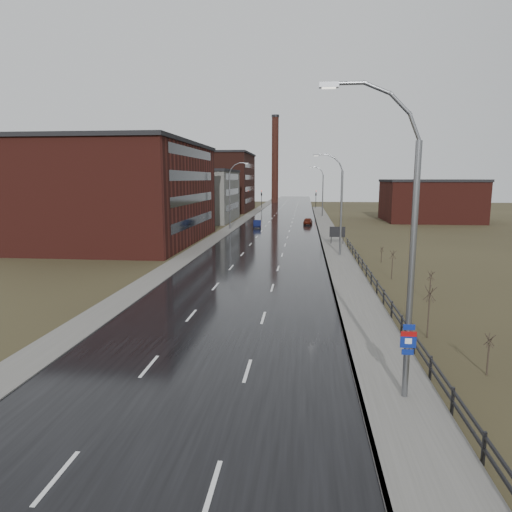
% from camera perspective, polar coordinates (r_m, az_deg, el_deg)
% --- Properties ---
extents(ground, '(320.00, 320.00, 0.00)m').
position_cam_1_polar(ground, '(18.24, -10.34, -18.82)').
color(ground, '#2D2819').
rests_on(ground, ground).
extents(road, '(14.00, 300.00, 0.06)m').
position_cam_1_polar(road, '(75.98, 2.45, 3.13)').
color(road, black).
rests_on(road, ground).
extents(sidewalk_right, '(3.20, 180.00, 0.18)m').
position_cam_1_polar(sidewalk_right, '(51.21, 10.30, -0.13)').
color(sidewalk_right, '#595651').
rests_on(sidewalk_right, ground).
extents(curb_right, '(0.16, 180.00, 0.18)m').
position_cam_1_polar(curb_right, '(51.11, 8.60, -0.10)').
color(curb_right, slate).
rests_on(curb_right, ground).
extents(sidewalk_left, '(2.40, 260.00, 0.12)m').
position_cam_1_polar(sidewalk_left, '(76.92, -3.67, 3.22)').
color(sidewalk_left, '#595651').
rests_on(sidewalk_left, ground).
extents(warehouse_near, '(22.44, 28.56, 13.50)m').
position_cam_1_polar(warehouse_near, '(65.63, -17.18, 7.58)').
color(warehouse_near, '#471914').
rests_on(warehouse_near, ground).
extents(warehouse_mid, '(16.32, 20.40, 10.50)m').
position_cam_1_polar(warehouse_mid, '(96.13, -7.69, 7.54)').
color(warehouse_mid, slate).
rests_on(warehouse_mid, ground).
extents(warehouse_far, '(26.52, 24.48, 15.50)m').
position_cam_1_polar(warehouse_far, '(126.42, -6.70, 9.18)').
color(warehouse_far, '#331611').
rests_on(warehouse_far, ground).
extents(building_right, '(18.36, 16.32, 8.50)m').
position_cam_1_polar(building_right, '(100.73, 20.90, 6.52)').
color(building_right, '#471914').
rests_on(building_right, ground).
extents(smokestack, '(2.70, 2.70, 30.70)m').
position_cam_1_polar(smokestack, '(165.83, 2.40, 12.01)').
color(smokestack, '#331611').
rests_on(smokestack, ground).
extents(streetlight_main, '(3.91, 0.29, 12.11)m').
position_cam_1_polar(streetlight_main, '(17.92, 18.00, 0.87)').
color(streetlight_main, slate).
rests_on(streetlight_main, ground).
extents(streetlight_right_mid, '(3.36, 0.28, 11.35)m').
position_cam_1_polar(streetlight_right_mid, '(51.55, 10.30, 6.37)').
color(streetlight_right_mid, slate).
rests_on(streetlight_right_mid, ground).
extents(streetlight_left, '(3.36, 0.28, 11.35)m').
position_cam_1_polar(streetlight_left, '(78.38, -3.10, 7.58)').
color(streetlight_left, slate).
rests_on(streetlight_left, ground).
extents(streetlight_right_far, '(3.36, 0.28, 11.35)m').
position_cam_1_polar(streetlight_right_far, '(105.44, 8.18, 8.02)').
color(streetlight_right_far, slate).
rests_on(streetlight_right_far, ground).
extents(guardrail, '(0.10, 53.05, 1.10)m').
position_cam_1_polar(guardrail, '(35.02, 15.06, -3.79)').
color(guardrail, black).
rests_on(guardrail, ground).
extents(shrub_b, '(0.46, 0.48, 1.90)m').
position_cam_1_polar(shrub_b, '(23.06, 27.05, -10.80)').
color(shrub_b, '#382D23').
rests_on(shrub_b, ground).
extents(shrub_c, '(0.68, 0.72, 2.91)m').
position_cam_1_polar(shrub_c, '(26.78, 20.78, -6.37)').
color(shrub_c, '#382D23').
rests_on(shrub_c, ground).
extents(shrub_d, '(0.53, 0.56, 2.23)m').
position_cam_1_polar(shrub_d, '(34.55, 20.95, -3.47)').
color(shrub_d, '#382D23').
rests_on(shrub_d, ground).
extents(shrub_e, '(0.60, 0.63, 2.54)m').
position_cam_1_polar(shrub_e, '(41.18, 16.67, -0.97)').
color(shrub_e, '#382D23').
rests_on(shrub_e, ground).
extents(shrub_f, '(0.40, 0.42, 1.66)m').
position_cam_1_polar(shrub_f, '(49.12, 15.42, 0.20)').
color(shrub_f, '#382D23').
rests_on(shrub_f, ground).
extents(billboard, '(2.04, 0.17, 2.42)m').
position_cam_1_polar(billboard, '(61.01, 10.13, 2.91)').
color(billboard, black).
rests_on(billboard, ground).
extents(traffic_light_left, '(0.58, 2.73, 5.30)m').
position_cam_1_polar(traffic_light_left, '(136.00, 0.69, 7.94)').
color(traffic_light_left, black).
rests_on(traffic_light_left, ground).
extents(traffic_light_right, '(0.58, 2.73, 5.30)m').
position_cam_1_polar(traffic_light_right, '(135.44, 7.51, 7.85)').
color(traffic_light_right, black).
rests_on(traffic_light_right, ground).
extents(car_near, '(1.76, 4.02, 1.28)m').
position_cam_1_polar(car_near, '(81.51, 0.14, 4.01)').
color(car_near, '#0A1036').
rests_on(car_near, ground).
extents(car_far, '(1.91, 4.01, 1.32)m').
position_cam_1_polar(car_far, '(87.23, 6.51, 4.33)').
color(car_far, '#4E170D').
rests_on(car_far, ground).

